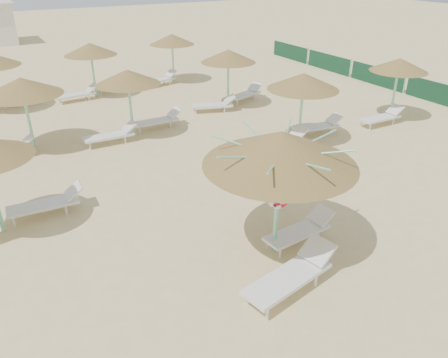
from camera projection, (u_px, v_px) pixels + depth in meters
ground at (276, 251)px, 10.77m from camera, size 120.00×120.00×0.00m
main_palapa at (280, 149)px, 9.57m from camera, size 3.49×3.49×3.12m
lounger_main_a at (293, 274)px, 9.37m from camera, size 2.41×1.15×0.84m
lounger_main_b at (301, 230)px, 11.00m from camera, size 1.98×0.75×0.70m
palapa_field at (142, 70)px, 18.14m from camera, size 19.27×14.40×2.72m
windbreak_fence at (378, 76)px, 24.38m from camera, size 0.08×19.84×1.10m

